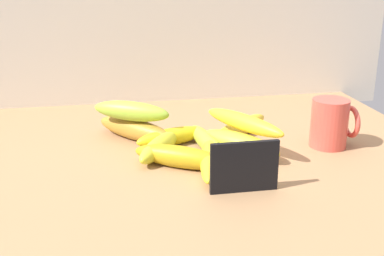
% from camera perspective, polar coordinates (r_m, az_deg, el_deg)
% --- Properties ---
extents(counter_top, '(1.10, 0.76, 0.03)m').
position_cam_1_polar(counter_top, '(0.94, -3.28, -4.06)').
color(counter_top, '#9D744D').
rests_on(counter_top, ground).
extents(chalkboard_sign, '(0.11, 0.02, 0.08)m').
position_cam_1_polar(chalkboard_sign, '(0.78, 6.05, -4.71)').
color(chalkboard_sign, black).
rests_on(chalkboard_sign, counter_top).
extents(coffee_mug, '(0.09, 0.07, 0.10)m').
position_cam_1_polar(coffee_mug, '(1.00, 15.75, 0.55)').
color(coffee_mug, '#DA4E41').
rests_on(coffee_mug, counter_top).
extents(banana_0, '(0.08, 0.21, 0.03)m').
position_cam_1_polar(banana_0, '(0.88, 2.11, -3.46)').
color(banana_0, yellow).
rests_on(banana_0, counter_top).
extents(banana_1, '(0.11, 0.15, 0.04)m').
position_cam_1_polar(banana_1, '(0.92, -3.78, -2.23)').
color(banana_1, gold).
rests_on(banana_1, counter_top).
extents(banana_2, '(0.17, 0.12, 0.04)m').
position_cam_1_polar(banana_2, '(0.87, -1.42, -3.34)').
color(banana_2, '#B39217').
rests_on(banana_2, counter_top).
extents(banana_3, '(0.16, 0.08, 0.03)m').
position_cam_1_polar(banana_3, '(0.98, -2.33, -1.00)').
color(banana_3, yellow).
rests_on(banana_3, counter_top).
extents(banana_4, '(0.16, 0.17, 0.04)m').
position_cam_1_polar(banana_4, '(1.02, -6.62, -0.14)').
color(banana_4, '#A67627').
rests_on(banana_4, counter_top).
extents(banana_5, '(0.06, 0.20, 0.03)m').
position_cam_1_polar(banana_5, '(0.95, 1.83, -1.70)').
color(banana_5, '#A8B933').
rests_on(banana_5, counter_top).
extents(banana_6, '(0.15, 0.16, 0.04)m').
position_cam_1_polar(banana_6, '(0.93, 5.45, -1.86)').
color(banana_6, gold).
rests_on(banana_6, counter_top).
extents(banana_7, '(0.17, 0.16, 0.04)m').
position_cam_1_polar(banana_7, '(1.03, 5.53, 0.01)').
color(banana_7, yellow).
rests_on(banana_7, counter_top).
extents(banana_8, '(0.16, 0.12, 0.04)m').
position_cam_1_polar(banana_8, '(1.00, -7.05, 1.96)').
color(banana_8, '#93B734').
rests_on(banana_8, banana_4).
extents(banana_9, '(0.12, 0.18, 0.03)m').
position_cam_1_polar(banana_9, '(0.93, 6.01, 0.67)').
color(banana_9, yellow).
rests_on(banana_9, banana_6).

